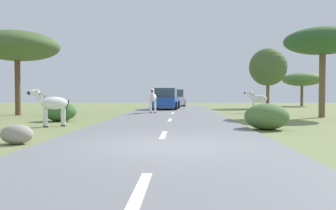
# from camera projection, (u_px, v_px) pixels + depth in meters

# --- Properties ---
(ground_plane) EXTENTS (90.00, 90.00, 0.00)m
(ground_plane) POSITION_uv_depth(u_px,v_px,m) (166.00, 147.00, 8.22)
(ground_plane) COLOR olive
(road) EXTENTS (6.00, 64.00, 0.05)m
(road) POSITION_uv_depth(u_px,v_px,m) (159.00, 146.00, 8.23)
(road) COLOR slate
(road) RESTS_ON ground_plane
(lane_markings) EXTENTS (0.16, 56.00, 0.01)m
(lane_markings) POSITION_uv_depth(u_px,v_px,m) (156.00, 152.00, 7.23)
(lane_markings) COLOR silver
(lane_markings) RESTS_ON road
(zebra_0) EXTENTS (0.50, 1.77, 1.66)m
(zebra_0) POSITION_uv_depth(u_px,v_px,m) (153.00, 98.00, 22.56)
(zebra_0) COLOR silver
(zebra_0) RESTS_ON road
(zebra_1) EXTENTS (1.59, 0.92, 1.59)m
(zebra_1) POSITION_uv_depth(u_px,v_px,m) (258.00, 99.00, 23.37)
(zebra_1) COLOR silver
(zebra_1) RESTS_ON ground_plane
(zebra_2) EXTENTS (1.40, 1.13, 1.52)m
(zebra_2) POSITION_uv_depth(u_px,v_px,m) (52.00, 104.00, 13.37)
(zebra_2) COLOR silver
(zebra_2) RESTS_ON ground_plane
(car_0) EXTENTS (2.25, 4.45, 1.74)m
(car_0) POSITION_uv_depth(u_px,v_px,m) (175.00, 99.00, 36.06)
(car_0) COLOR silver
(car_0) RESTS_ON road
(car_1) EXTENTS (2.26, 4.46, 1.74)m
(car_1) POSITION_uv_depth(u_px,v_px,m) (166.00, 100.00, 28.22)
(car_1) COLOR #1E479E
(car_1) RESTS_ON road
(tree_0) EXTENTS (3.46, 3.46, 5.54)m
(tree_0) POSITION_uv_depth(u_px,v_px,m) (268.00, 67.00, 31.62)
(tree_0) COLOR brown
(tree_0) RESTS_ON ground_plane
(tree_1) EXTENTS (4.13, 4.13, 4.92)m
(tree_1) POSITION_uv_depth(u_px,v_px,m) (323.00, 42.00, 18.69)
(tree_1) COLOR brown
(tree_1) RESTS_ON ground_plane
(tree_2) EXTENTS (4.26, 4.26, 3.69)m
(tree_2) POSITION_uv_depth(u_px,v_px,m) (302.00, 79.00, 37.47)
(tree_2) COLOR brown
(tree_2) RESTS_ON ground_plane
(tree_3) EXTENTS (5.03, 5.03, 5.08)m
(tree_3) POSITION_uv_depth(u_px,v_px,m) (17.00, 46.00, 20.70)
(tree_3) COLOR brown
(tree_3) RESTS_ON ground_plane
(bush_0) EXTENTS (1.58, 1.42, 0.95)m
(bush_0) POSITION_uv_depth(u_px,v_px,m) (267.00, 117.00, 12.24)
(bush_0) COLOR #4C7038
(bush_0) RESTS_ON ground_plane
(bush_1) EXTENTS (1.53, 1.38, 0.92)m
(bush_1) POSITION_uv_depth(u_px,v_px,m) (60.00, 112.00, 16.13)
(bush_1) COLOR #386633
(bush_1) RESTS_ON ground_plane
(rock_1) EXTENTS (0.82, 0.59, 0.50)m
(rock_1) POSITION_uv_depth(u_px,v_px,m) (17.00, 134.00, 8.66)
(rock_1) COLOR gray
(rock_1) RESTS_ON ground_plane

